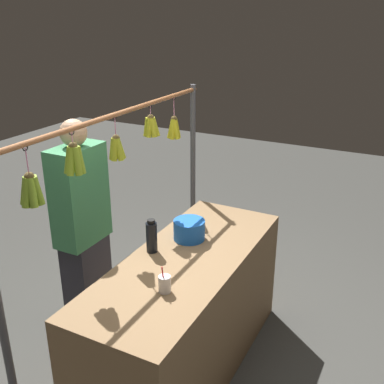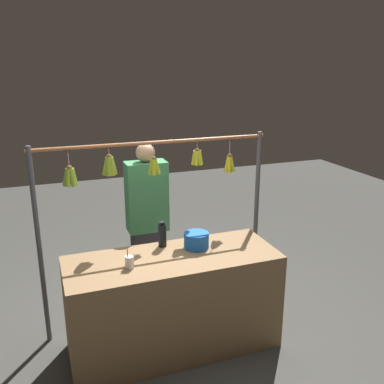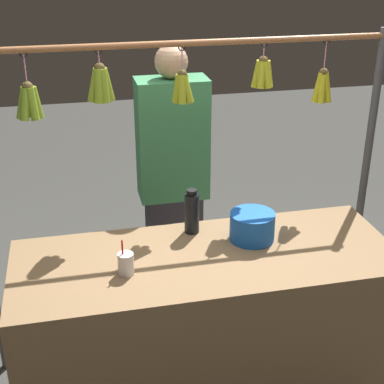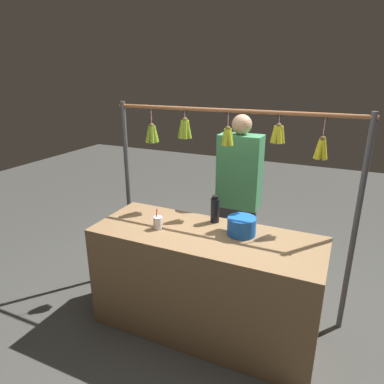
{
  "view_description": "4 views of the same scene",
  "coord_description": "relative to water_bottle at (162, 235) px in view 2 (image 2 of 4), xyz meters",
  "views": [
    {
      "loc": [
        2.32,
        1.24,
        2.4
      ],
      "look_at": [
        -0.1,
        0.0,
        1.31
      ],
      "focal_mm": 43.33,
      "sensor_mm": 36.0,
      "label": 1
    },
    {
      "loc": [
        0.99,
        3.15,
        2.47
      ],
      "look_at": [
        -0.17,
        0.0,
        1.44
      ],
      "focal_mm": 40.02,
      "sensor_mm": 36.0,
      "label": 2
    },
    {
      "loc": [
        0.56,
        2.21,
        2.26
      ],
      "look_at": [
        0.07,
        0.0,
        1.22
      ],
      "focal_mm": 52.82,
      "sensor_mm": 36.0,
      "label": 3
    },
    {
      "loc": [
        -0.92,
        2.26,
        2.08
      ],
      "look_at": [
        0.12,
        0.0,
        1.21
      ],
      "focal_mm": 32.27,
      "sensor_mm": 36.0,
      "label": 4
    }
  ],
  "objects": [
    {
      "name": "market_counter",
      "position": [
        -0.02,
        0.24,
        -0.55
      ],
      "size": [
        1.81,
        0.69,
        0.88
      ],
      "primitive_type": "cube",
      "color": "olive",
      "rests_on": "ground"
    },
    {
      "name": "ground_plane",
      "position": [
        -0.02,
        0.24,
        -0.99
      ],
      "size": [
        12.0,
        12.0,
        0.0
      ],
      "primitive_type": "plane",
      "color": "#43433F"
    },
    {
      "name": "drink_cup",
      "position": [
        0.37,
        0.31,
        -0.06
      ],
      "size": [
        0.07,
        0.07,
        0.17
      ],
      "color": "silver",
      "rests_on": "market_counter"
    },
    {
      "name": "blue_bucket",
      "position": [
        -0.27,
        0.14,
        -0.04
      ],
      "size": [
        0.22,
        0.22,
        0.14
      ],
      "primitive_type": "cylinder",
      "color": "blue",
      "rests_on": "market_counter"
    },
    {
      "name": "display_rack",
      "position": [
        0.02,
        -0.24,
        0.32
      ],
      "size": [
        2.17,
        0.12,
        1.82
      ],
      "color": "#4C4C51",
      "rests_on": "ground"
    },
    {
      "name": "vendor_person",
      "position": [
        -0.02,
        -0.6,
        -0.15
      ],
      "size": [
        0.41,
        0.22,
        1.71
      ],
      "color": "#2D2D38",
      "rests_on": "ground"
    },
    {
      "name": "water_bottle",
      "position": [
        0.0,
        0.0,
        0.0
      ],
      "size": [
        0.07,
        0.07,
        0.23
      ],
      "color": "black",
      "rests_on": "market_counter"
    }
  ]
}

